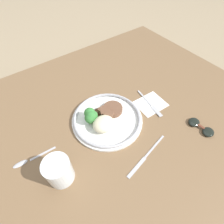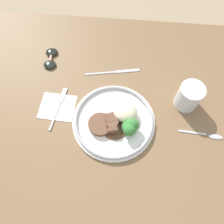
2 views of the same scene
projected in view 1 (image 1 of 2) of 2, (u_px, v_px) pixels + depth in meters
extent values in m
plane|color=#998466|center=(99.00, 128.00, 0.73)|extent=(8.00, 8.00, 0.00)
cube|color=brown|center=(98.00, 125.00, 0.71)|extent=(1.42, 1.02, 0.04)
cube|color=white|center=(151.00, 104.00, 0.76)|extent=(0.13, 0.11, 0.00)
cylinder|color=white|center=(107.00, 120.00, 0.70)|extent=(0.28, 0.28, 0.01)
torus|color=#B2B2B7|center=(107.00, 118.00, 0.69)|extent=(0.27, 0.27, 0.01)
ellipsoid|color=beige|center=(103.00, 124.00, 0.65)|extent=(0.08, 0.07, 0.05)
cylinder|color=brown|center=(113.00, 109.00, 0.71)|extent=(0.08, 0.08, 0.02)
cylinder|color=#51331E|center=(103.00, 115.00, 0.70)|extent=(0.09, 0.09, 0.00)
cube|color=brown|center=(104.00, 113.00, 0.69)|extent=(0.04, 0.04, 0.03)
cube|color=brown|center=(106.00, 113.00, 0.69)|extent=(0.04, 0.04, 0.03)
cube|color=brown|center=(109.00, 116.00, 0.68)|extent=(0.04, 0.04, 0.03)
cube|color=brown|center=(103.00, 111.00, 0.70)|extent=(0.04, 0.04, 0.03)
cylinder|color=#669E51|center=(91.00, 120.00, 0.68)|extent=(0.01, 0.01, 0.02)
sphere|color=#387F38|center=(91.00, 116.00, 0.66)|extent=(0.04, 0.04, 0.04)
cylinder|color=#669E51|center=(93.00, 119.00, 0.69)|extent=(0.01, 0.01, 0.01)
sphere|color=#387F38|center=(93.00, 115.00, 0.67)|extent=(0.04, 0.04, 0.04)
cylinder|color=#669E51|center=(91.00, 122.00, 0.67)|extent=(0.01, 0.01, 0.02)
sphere|color=#387F38|center=(90.00, 118.00, 0.66)|extent=(0.04, 0.04, 0.04)
cylinder|color=#669E51|center=(90.00, 117.00, 0.69)|extent=(0.02, 0.02, 0.02)
sphere|color=#387F38|center=(90.00, 113.00, 0.67)|extent=(0.04, 0.04, 0.04)
cylinder|color=orange|center=(60.00, 173.00, 0.54)|extent=(0.07, 0.07, 0.06)
cylinder|color=white|center=(59.00, 171.00, 0.52)|extent=(0.08, 0.08, 0.09)
cube|color=#B7B7BC|center=(145.00, 98.00, 0.78)|extent=(0.02, 0.10, 0.00)
cube|color=#B7B7BC|center=(157.00, 111.00, 0.73)|extent=(0.02, 0.06, 0.00)
cube|color=#B7B7BC|center=(154.00, 147.00, 0.62)|extent=(0.12, 0.03, 0.00)
cube|color=#B7B7BC|center=(136.00, 168.00, 0.58)|extent=(0.09, 0.03, 0.00)
cube|color=#B7B7BC|center=(43.00, 153.00, 0.61)|extent=(0.09, 0.01, 0.00)
ellipsoid|color=#B7B7BC|center=(20.00, 164.00, 0.58)|extent=(0.05, 0.02, 0.01)
ellipsoid|color=black|center=(194.00, 122.00, 0.69)|extent=(0.05, 0.05, 0.01)
ellipsoid|color=black|center=(208.00, 132.00, 0.66)|extent=(0.05, 0.05, 0.01)
cube|color=brown|center=(201.00, 127.00, 0.67)|extent=(0.01, 0.03, 0.00)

